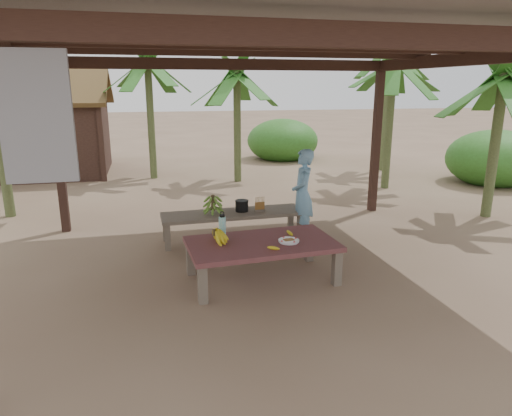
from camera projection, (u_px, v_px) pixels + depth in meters
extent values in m
plane|color=brown|center=(262.00, 267.00, 6.13)|extent=(80.00, 80.00, 0.00)
cube|color=black|center=(58.00, 150.00, 7.30)|extent=(0.13, 0.13, 2.70)
cube|color=black|center=(376.00, 141.00, 8.58)|extent=(0.13, 0.13, 2.70)
cube|color=black|center=(343.00, 35.00, 3.27)|extent=(5.80, 0.14, 0.18)
cube|color=black|center=(229.00, 64.00, 7.59)|extent=(5.80, 0.14, 0.18)
cube|color=black|center=(6.00, 51.00, 4.79)|extent=(0.14, 4.80, 0.18)
cube|color=black|center=(466.00, 59.00, 6.07)|extent=(0.14, 4.80, 0.18)
cube|color=slate|center=(263.00, 36.00, 5.37)|extent=(6.60, 5.60, 0.06)
cube|color=slate|center=(36.00, 117.00, 2.94)|extent=(0.45, 0.05, 0.85)
cube|color=brown|center=(203.00, 285.00, 5.05)|extent=(0.11, 0.11, 0.44)
cube|color=brown|center=(337.00, 268.00, 5.51)|extent=(0.11, 0.11, 0.44)
cube|color=brown|center=(191.00, 258.00, 5.82)|extent=(0.11, 0.11, 0.44)
cube|color=brown|center=(309.00, 246.00, 6.28)|extent=(0.11, 0.11, 0.44)
cube|color=maroon|center=(262.00, 244.00, 5.60)|extent=(1.85, 1.10, 0.06)
cube|color=brown|center=(168.00, 238.00, 6.68)|extent=(0.08, 0.08, 0.40)
cube|color=brown|center=(300.00, 227.00, 7.19)|extent=(0.08, 0.08, 0.40)
cube|color=brown|center=(166.00, 228.00, 7.11)|extent=(0.08, 0.08, 0.40)
cube|color=brown|center=(291.00, 219.00, 7.62)|extent=(0.08, 0.08, 0.40)
cube|color=brown|center=(233.00, 214.00, 7.09)|extent=(2.21, 0.64, 0.05)
cylinder|color=white|center=(289.00, 242.00, 5.57)|extent=(0.24, 0.24, 0.01)
cylinder|color=white|center=(289.00, 241.00, 5.57)|extent=(0.26, 0.26, 0.02)
cube|color=brown|center=(289.00, 240.00, 5.56)|extent=(0.14, 0.11, 0.02)
ellipsoid|color=yellow|center=(273.00, 248.00, 5.31)|extent=(0.15, 0.08, 0.04)
ellipsoid|color=yellow|center=(290.00, 233.00, 5.86)|extent=(0.08, 0.15, 0.04)
cylinder|color=#42CACF|center=(222.00, 227.00, 5.76)|extent=(0.09, 0.09, 0.26)
cylinder|color=black|center=(222.00, 216.00, 5.72)|extent=(0.06, 0.06, 0.03)
torus|color=black|center=(222.00, 213.00, 5.72)|extent=(0.06, 0.01, 0.06)
cylinder|color=black|center=(242.00, 206.00, 7.12)|extent=(0.20, 0.20, 0.17)
imported|color=#689DC4|center=(303.00, 194.00, 7.13)|extent=(0.48, 0.60, 1.42)
cube|color=black|center=(29.00, 138.00, 12.36)|extent=(4.00, 3.00, 2.00)
cube|color=brown|center=(14.00, 86.00, 11.21)|extent=(4.40, 1.73, 1.00)
cube|color=brown|center=(30.00, 86.00, 12.81)|extent=(4.40, 1.73, 1.00)
cylinder|color=#596638|center=(389.00, 126.00, 10.52)|extent=(0.18, 0.18, 2.92)
cylinder|color=#596638|center=(237.00, 128.00, 11.31)|extent=(0.18, 0.18, 2.70)
cylinder|color=#596638|center=(151.00, 120.00, 11.67)|extent=(0.18, 0.18, 3.02)
cylinder|color=#596638|center=(495.00, 147.00, 8.18)|extent=(0.18, 0.18, 2.57)
cylinder|color=#596638|center=(1.00, 145.00, 8.17)|extent=(0.18, 0.18, 2.65)
cylinder|color=#596638|center=(386.00, 111.00, 12.78)|extent=(0.18, 0.18, 3.36)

